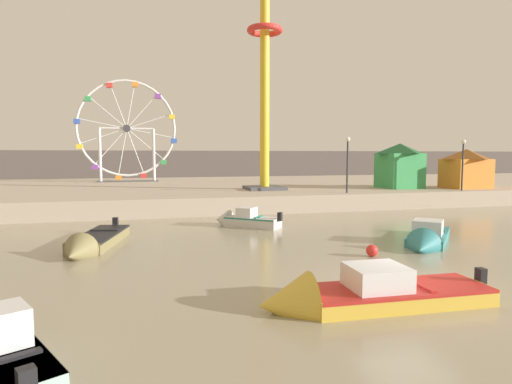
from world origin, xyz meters
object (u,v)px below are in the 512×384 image
(motorboat_teal_painted, at_px, (426,239))
(carnival_booth_orange_canopy, at_px, (466,168))
(motorboat_pale_grey, at_px, (243,220))
(promenade_lamp_near, at_px, (463,157))
(promenade_lamp_far, at_px, (348,156))
(mooring_buoy_orange, at_px, (372,251))
(motorboat_mustard_yellow, at_px, (355,295))
(drop_tower_yellow_tower, at_px, (265,84))
(motorboat_olive_wood, at_px, (92,243))
(carnival_booth_green_kiosk, at_px, (400,165))
(ferris_wheel_white_frame, at_px, (127,131))

(motorboat_teal_painted, height_order, carnival_booth_orange_canopy, carnival_booth_orange_canopy)
(motorboat_pale_grey, distance_m, promenade_lamp_near, 18.32)
(promenade_lamp_far, xyz_separation_m, mooring_buoy_orange, (-5.43, -12.86, -3.44))
(motorboat_teal_painted, distance_m, carnival_booth_orange_canopy, 18.87)
(carnival_booth_orange_canopy, bearing_deg, motorboat_mustard_yellow, -135.76)
(drop_tower_yellow_tower, bearing_deg, motorboat_olive_wood, -129.44)
(mooring_buoy_orange, bearing_deg, promenade_lamp_near, 40.75)
(promenade_lamp_far, bearing_deg, drop_tower_yellow_tower, 137.80)
(motorboat_olive_wood, xyz_separation_m, drop_tower_yellow_tower, (10.87, 13.21, 8.76))
(carnival_booth_green_kiosk, bearing_deg, carnival_booth_orange_canopy, -18.33)
(motorboat_pale_grey, height_order, drop_tower_yellow_tower, drop_tower_yellow_tower)
(motorboat_mustard_yellow, relative_size, ferris_wheel_white_frame, 0.62)
(motorboat_pale_grey, bearing_deg, motorboat_teal_painted, 172.62)
(motorboat_teal_painted, xyz_separation_m, mooring_buoy_orange, (-3.23, -1.26, -0.05))
(motorboat_pale_grey, bearing_deg, motorboat_mustard_yellow, 128.36)
(carnival_booth_green_kiosk, bearing_deg, motorboat_mustard_yellow, -127.38)
(motorboat_olive_wood, height_order, drop_tower_yellow_tower, drop_tower_yellow_tower)
(drop_tower_yellow_tower, height_order, mooring_buoy_orange, drop_tower_yellow_tower)
(motorboat_teal_painted, bearing_deg, drop_tower_yellow_tower, -128.77)
(motorboat_pale_grey, bearing_deg, carnival_booth_orange_canopy, -122.43)
(motorboat_pale_grey, relative_size, promenade_lamp_near, 0.94)
(motorboat_pale_grey, relative_size, carnival_booth_green_kiosk, 1.00)
(carnival_booth_orange_canopy, bearing_deg, ferris_wheel_white_frame, 149.39)
(drop_tower_yellow_tower, xyz_separation_m, carnival_booth_orange_canopy, (15.73, -2.64, -6.26))
(drop_tower_yellow_tower, xyz_separation_m, promenade_lamp_far, (4.69, -4.26, -5.35))
(motorboat_mustard_yellow, xyz_separation_m, mooring_buoy_orange, (3.14, 4.65, -0.08))
(carnival_booth_green_kiosk, bearing_deg, drop_tower_yellow_tower, 171.79)
(drop_tower_yellow_tower, xyz_separation_m, carnival_booth_green_kiosk, (10.76, -1.18, -6.04))
(drop_tower_yellow_tower, height_order, carnival_booth_orange_canopy, drop_tower_yellow_tower)
(carnival_booth_orange_canopy, bearing_deg, motorboat_pale_grey, -161.19)
(motorboat_pale_grey, distance_m, carnival_booth_green_kiosk, 16.89)
(carnival_booth_orange_canopy, bearing_deg, mooring_buoy_orange, -138.73)
(motorboat_olive_wood, height_order, ferris_wheel_white_frame, ferris_wheel_white_frame)
(promenade_lamp_far, bearing_deg, carnival_booth_orange_canopy, 8.31)
(ferris_wheel_white_frame, relative_size, mooring_buoy_orange, 22.48)
(ferris_wheel_white_frame, bearing_deg, motorboat_teal_painted, -65.86)
(motorboat_teal_painted, bearing_deg, ferris_wheel_white_frame, -113.56)
(carnival_booth_orange_canopy, bearing_deg, promenade_lamp_far, -171.73)
(promenade_lamp_far, height_order, mooring_buoy_orange, promenade_lamp_far)
(motorboat_mustard_yellow, relative_size, drop_tower_yellow_tower, 0.39)
(mooring_buoy_orange, bearing_deg, motorboat_pale_grey, 111.46)
(promenade_lamp_near, bearing_deg, motorboat_mustard_yellow, -135.79)
(carnival_booth_orange_canopy, height_order, mooring_buoy_orange, carnival_booth_orange_canopy)
(promenade_lamp_far, bearing_deg, motorboat_teal_painted, -100.73)
(motorboat_mustard_yellow, height_order, motorboat_teal_painted, motorboat_mustard_yellow)
(motorboat_teal_painted, distance_m, motorboat_pale_grey, 9.08)
(carnival_booth_green_kiosk, bearing_deg, promenade_lamp_near, -53.02)
(motorboat_mustard_yellow, bearing_deg, mooring_buoy_orange, -122.02)
(motorboat_mustard_yellow, xyz_separation_m, carnival_booth_green_kiosk, (14.64, 20.59, 2.67))
(drop_tower_yellow_tower, relative_size, promenade_lamp_near, 4.23)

